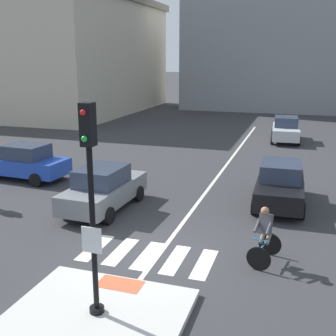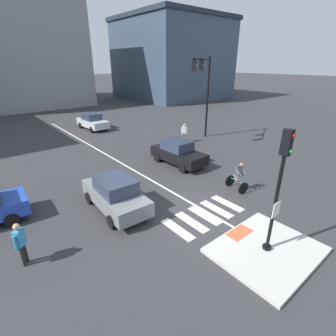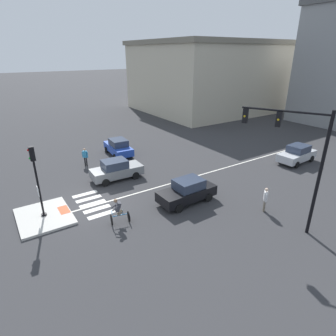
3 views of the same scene
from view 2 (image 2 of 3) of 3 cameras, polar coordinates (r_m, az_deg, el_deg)
The scene contains 19 objects.
ground_plane at distance 11.92m, azimuth 7.90°, elevation -10.39°, with size 300.00×300.00×0.00m, color #333335.
traffic_island at distance 10.44m, azimuth 21.47°, elevation -16.97°, with size 3.80×3.11×0.15m, color beige.
tactile_pad_front at distance 10.84m, azimuth 15.95°, elevation -13.95°, with size 1.10×0.60×0.01m, color #DB5B38.
signal_pole at distance 8.99m, azimuth 24.05°, elevation -3.05°, with size 0.44×0.38×4.50m.
crosswalk_stripe_a at distance 10.88m, azimuth 2.16°, elevation -13.75°, with size 0.44×1.80×0.01m, color silver.
crosswalk_stripe_b at distance 11.35m, azimuth 5.38°, elevation -12.12°, with size 0.44×1.80×0.01m, color silver.
crosswalk_stripe_c at distance 11.86m, azimuth 8.29°, elevation -10.58°, with size 0.44×1.80×0.01m, color silver.
crosswalk_stripe_d at distance 12.40m, azimuth 10.93°, elevation -9.16°, with size 0.44×1.80×0.01m, color silver.
crosswalk_stripe_e at distance 12.97m, azimuth 13.33°, elevation -7.84°, with size 0.44×1.80×0.01m, color silver.
lane_centre_line at distance 19.45m, azimuth -13.42°, elevation 2.74°, with size 0.14×28.00×0.01m, color silver.
traffic_light_mast at distance 22.24m, azimuth 8.24°, elevation 18.31°, with size 4.07×2.21×7.01m.
building_corner_right at distance 52.42m, azimuth 0.90°, elevation 23.56°, with size 17.60×18.02×14.21m.
building_far_block at distance 49.94m, azimuth -32.49°, elevation 21.34°, with size 19.45×19.90×15.94m.
car_grey_westbound_near at distance 12.04m, azimuth -11.90°, elevation -5.83°, with size 1.96×4.16×1.64m.
car_silver_eastbound_distant at distance 27.82m, azimuth -16.83°, elevation 10.13°, with size 2.03×4.19×1.64m.
car_black_eastbound_mid at distance 17.16m, azimuth 2.31°, elevation 3.52°, with size 1.92×4.14×1.64m.
cyclist at distance 13.99m, azimuth 15.73°, elevation -1.74°, with size 0.86×1.20×1.68m.
pedestrian_at_curb_left at distance 10.03m, azimuth -30.61°, elevation -14.14°, with size 0.40×0.43×1.67m.
pedestrian_waiting_far_side at distance 21.96m, azimuth 3.76°, elevation 8.29°, with size 0.40×0.43×1.67m.
Camera 2 is at (-7.50, -6.60, 6.49)m, focal length 26.76 mm.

